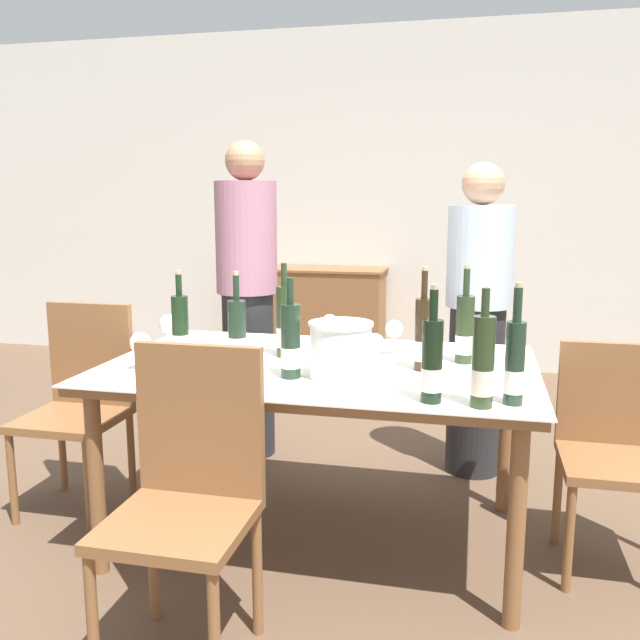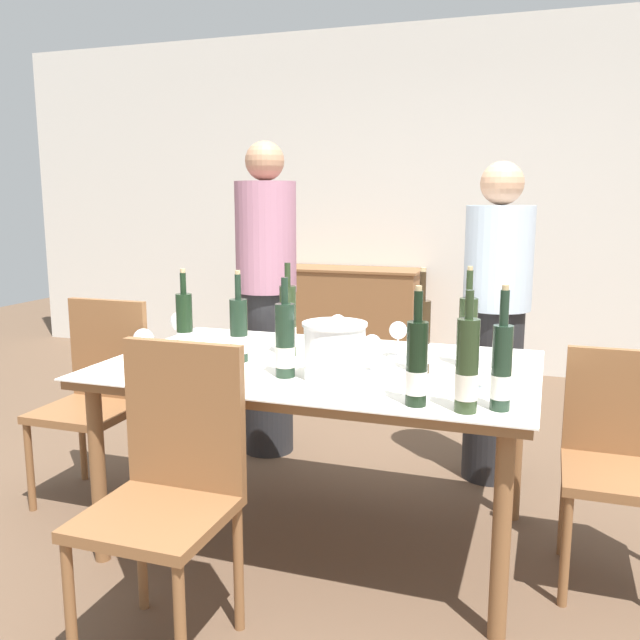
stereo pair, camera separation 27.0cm
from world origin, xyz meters
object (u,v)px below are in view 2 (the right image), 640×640
object	(u,v)px
dining_table	(320,380)
wine_bottle_1	(285,342)
wine_bottle_5	(417,365)
wine_bottle_8	(239,332)
wine_bottle_2	(467,368)
wine_glass_4	(372,345)
wine_glass_0	(338,324)
wine_glass_2	(180,322)
chair_left_end	(98,387)
wine_bottle_7	(468,334)
sideboard_cabinet	(345,318)
wine_bottle_6	(185,328)
person_host	(267,300)
chair_right_end	(623,451)
wine_glass_1	(398,332)
wine_glass_3	(143,340)
wine_bottle_3	(288,323)
person_guest_left	(496,325)
wine_glass_5	(484,361)
wine_bottle_0	(421,338)
wine_bottle_4	(502,368)
ice_bucket	(335,349)

from	to	relation	value
dining_table	wine_bottle_1	xyz separation A→B (m)	(-0.06, -0.23, 0.20)
wine_bottle_5	wine_bottle_8	xyz separation A→B (m)	(-0.80, 0.36, -0.01)
wine_bottle_2	wine_glass_4	xyz separation A→B (m)	(-0.40, 0.38, -0.03)
wine_glass_0	wine_glass_2	bearing A→B (deg)	-161.89
wine_bottle_5	chair_left_end	xyz separation A→B (m)	(-1.62, 0.52, -0.36)
wine_bottle_7	wine_glass_2	bearing A→B (deg)	-179.54
sideboard_cabinet	wine_bottle_6	distance (m)	3.00
wine_glass_0	person_host	size ratio (longest dim) A/B	0.08
wine_bottle_5	wine_glass_4	xyz separation A→B (m)	(-0.24, 0.36, -0.03)
wine_bottle_2	wine_glass_0	world-z (taller)	wine_bottle_2
wine_bottle_1	wine_glass_4	size ratio (longest dim) A/B	2.53
wine_glass_2	chair_left_end	xyz separation A→B (m)	(-0.43, -0.05, -0.33)
wine_bottle_7	chair_right_end	size ratio (longest dim) A/B	0.47
wine_glass_1	wine_glass_3	xyz separation A→B (m)	(-0.93, -0.47, -0.00)
wine_bottle_3	person_guest_left	xyz separation A→B (m)	(0.79, 0.80, -0.10)
wine_glass_2	wine_glass_5	size ratio (longest dim) A/B	1.05
wine_bottle_3	wine_bottle_7	distance (m)	0.74
dining_table	wine_bottle_8	distance (m)	0.38
wine_bottle_0	wine_glass_0	size ratio (longest dim) A/B	2.87
wine_bottle_5	wine_bottle_7	distance (m)	0.58
dining_table	wine_bottle_5	xyz separation A→B (m)	(0.47, -0.43, 0.20)
wine_glass_3	wine_bottle_7	bearing A→B (deg)	18.36
wine_bottle_5	chair_right_end	bearing A→B (deg)	36.83
wine_glass_2	chair_right_end	world-z (taller)	wine_glass_2
wine_bottle_6	wine_bottle_8	size ratio (longest dim) A/B	1.00
wine_bottle_3	wine_bottle_4	world-z (taller)	wine_bottle_4
wine_bottle_0	chair_left_end	distance (m)	1.61
wine_glass_0	wine_glass_5	world-z (taller)	wine_glass_5
wine_bottle_1	wine_glass_0	xyz separation A→B (m)	(0.02, 0.60, -0.03)
wine_bottle_7	wine_glass_4	size ratio (longest dim) A/B	2.70
wine_glass_5	ice_bucket	bearing A→B (deg)	-177.44
wine_glass_2	wine_glass_1	bearing A→B (deg)	4.34
chair_right_end	person_host	distance (m)	1.96
wine_bottle_1	wine_glass_5	xyz separation A→B (m)	(0.72, 0.06, -0.03)
wine_bottle_4	wine_glass_5	distance (m)	0.23
wine_glass_2	person_host	xyz separation A→B (m)	(0.12, 0.73, 0.00)
wine_bottle_3	chair_right_end	distance (m)	1.38
ice_bucket	wine_bottle_1	world-z (taller)	wine_bottle_1
wine_bottle_1	wine_glass_2	size ratio (longest dim) A/B	2.45
wine_bottle_0	wine_bottle_1	size ratio (longest dim) A/B	1.08
wine_bottle_1	wine_bottle_3	bearing A→B (deg)	109.72
sideboard_cabinet	wine_bottle_2	xyz separation A→B (m)	(1.38, -3.31, 0.47)
chair_left_end	person_host	size ratio (longest dim) A/B	0.55
wine_bottle_7	wine_bottle_6	bearing A→B (deg)	-167.61
wine_glass_3	person_host	distance (m)	1.13
wine_bottle_8	person_guest_left	xyz separation A→B (m)	(0.95, 0.95, -0.08)
chair_right_end	wine_glass_3	bearing A→B (deg)	-169.44
wine_bottle_3	chair_right_end	xyz separation A→B (m)	(1.33, -0.01, -0.40)
sideboard_cabinet	wine_glass_0	world-z (taller)	wine_glass_0
wine_bottle_4	wine_glass_4	size ratio (longest dim) A/B	2.69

